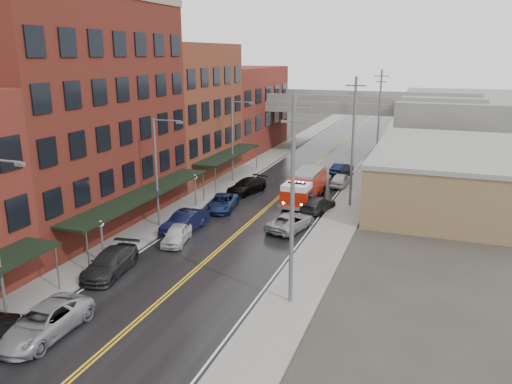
% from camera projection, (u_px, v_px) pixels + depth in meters
% --- Properties ---
extents(road, '(11.00, 160.00, 0.02)m').
position_uv_depth(road, '(260.00, 214.00, 44.83)').
color(road, black).
rests_on(road, ground).
extents(sidewalk_left, '(3.00, 160.00, 0.15)m').
position_uv_depth(sidewalk_left, '(187.00, 205.00, 47.22)').
color(sidewalk_left, slate).
rests_on(sidewalk_left, ground).
extents(sidewalk_right, '(3.00, 160.00, 0.15)m').
position_uv_depth(sidewalk_right, '(341.00, 222.00, 42.40)').
color(sidewalk_right, slate).
rests_on(sidewalk_right, ground).
extents(curb_left, '(0.30, 160.00, 0.15)m').
position_uv_depth(curb_left, '(203.00, 207.00, 46.67)').
color(curb_left, gray).
rests_on(curb_left, ground).
extents(curb_right, '(0.30, 160.00, 0.15)m').
position_uv_depth(curb_right, '(322.00, 220.00, 42.95)').
color(curb_right, gray).
rests_on(curb_right, ground).
extents(brick_building_b, '(9.00, 20.00, 18.00)m').
position_uv_depth(brick_building_b, '(77.00, 117.00, 40.46)').
color(brick_building_b, '#5C2018').
rests_on(brick_building_b, ground).
extents(brick_building_c, '(9.00, 15.00, 15.00)m').
position_uv_depth(brick_building_c, '(181.00, 112.00, 56.70)').
color(brick_building_c, brown).
rests_on(brick_building_c, ground).
extents(brick_building_far, '(9.00, 20.00, 12.00)m').
position_uv_depth(brick_building_far, '(238.00, 109.00, 72.94)').
color(brick_building_far, maroon).
rests_on(brick_building_far, ground).
extents(tan_building, '(14.00, 22.00, 5.00)m').
position_uv_depth(tan_building, '(451.00, 177.00, 47.94)').
color(tan_building, brown).
rests_on(tan_building, ground).
extents(right_far_block, '(18.00, 30.00, 8.00)m').
position_uv_depth(right_far_block, '(464.00, 123.00, 74.02)').
color(right_far_block, slate).
rests_on(right_far_block, ground).
extents(awning_1, '(2.60, 18.00, 3.09)m').
position_uv_depth(awning_1, '(143.00, 194.00, 40.16)').
color(awning_1, black).
rests_on(awning_1, ground).
extents(awning_2, '(2.60, 13.00, 3.09)m').
position_uv_depth(awning_2, '(229.00, 154.00, 56.00)').
color(awning_2, black).
rests_on(awning_2, ground).
extents(globe_lamp_1, '(0.44, 0.44, 3.12)m').
position_uv_depth(globe_lamp_1, '(101.00, 232.00, 33.65)').
color(globe_lamp_1, '#59595B').
rests_on(globe_lamp_1, ground).
extents(globe_lamp_2, '(0.44, 0.44, 3.12)m').
position_uv_depth(globe_lamp_2, '(195.00, 183.00, 46.32)').
color(globe_lamp_2, '#59595B').
rests_on(globe_lamp_2, ground).
extents(street_lamp_1, '(2.64, 0.22, 9.00)m').
position_uv_depth(street_lamp_1, '(159.00, 166.00, 40.16)').
color(street_lamp_1, '#59595B').
rests_on(street_lamp_1, ground).
extents(street_lamp_2, '(2.64, 0.22, 9.00)m').
position_uv_depth(street_lamp_2, '(234.00, 136.00, 54.64)').
color(street_lamp_2, '#59595B').
rests_on(street_lamp_2, ground).
extents(utility_pole_0, '(1.80, 0.24, 12.00)m').
position_uv_depth(utility_pole_0, '(292.00, 199.00, 27.19)').
color(utility_pole_0, '#59595B').
rests_on(utility_pole_0, ground).
extents(utility_pole_1, '(1.80, 0.24, 12.00)m').
position_uv_depth(utility_pole_1, '(353.00, 140.00, 45.29)').
color(utility_pole_1, '#59595B').
rests_on(utility_pole_1, ground).
extents(utility_pole_2, '(1.80, 0.24, 12.00)m').
position_uv_depth(utility_pole_2, '(379.00, 115.00, 63.39)').
color(utility_pole_2, '#59595B').
rests_on(utility_pole_2, ground).
extents(overpass, '(40.00, 10.00, 7.50)m').
position_uv_depth(overpass, '(334.00, 110.00, 72.18)').
color(overpass, slate).
rests_on(overpass, ground).
extents(fire_truck, '(3.27, 7.97, 2.90)m').
position_uv_depth(fire_truck, '(304.00, 187.00, 47.99)').
color(fire_truck, '#9E1907').
rests_on(fire_truck, ground).
extents(parked_car_left_2, '(2.60, 5.59, 1.55)m').
position_uv_depth(parked_car_left_2, '(43.00, 322.00, 25.37)').
color(parked_car_left_2, gray).
rests_on(parked_car_left_2, ground).
extents(parked_car_left_3, '(2.87, 5.54, 1.54)m').
position_uv_depth(parked_car_left_3, '(110.00, 263.00, 32.56)').
color(parked_car_left_3, black).
rests_on(parked_car_left_3, ground).
extents(parked_car_left_4, '(2.41, 4.26, 1.37)m').
position_uv_depth(parked_car_left_4, '(177.00, 234.00, 37.87)').
color(parked_car_left_4, silver).
rests_on(parked_car_left_4, ground).
extents(parked_car_left_5, '(2.32, 5.15, 1.64)m').
position_uv_depth(parked_car_left_5, '(185.00, 222.00, 40.30)').
color(parked_car_left_5, black).
rests_on(parked_car_left_5, ground).
extents(parked_car_left_6, '(3.06, 5.27, 1.38)m').
position_uv_depth(parked_car_left_6, '(222.00, 203.00, 45.90)').
color(parked_car_left_6, '#14244C').
rests_on(parked_car_left_6, ground).
extents(parked_car_left_7, '(3.40, 5.58, 1.51)m').
position_uv_depth(parked_car_left_7, '(247.00, 186.00, 51.30)').
color(parked_car_left_7, black).
rests_on(parked_car_left_7, ground).
extents(parked_car_right_0, '(3.44, 5.47, 1.41)m').
position_uv_depth(parked_car_right_0, '(291.00, 221.00, 40.70)').
color(parked_car_right_0, gray).
rests_on(parked_car_right_0, ground).
extents(parked_car_right_1, '(2.83, 5.01, 1.37)m').
position_uv_depth(parked_car_right_1, '(318.00, 204.00, 45.45)').
color(parked_car_right_1, '#2B2B2D').
rests_on(parked_car_right_1, ground).
extents(parked_car_right_2, '(1.94, 4.35, 1.45)m').
position_uv_depth(parked_car_right_2, '(341.00, 180.00, 53.95)').
color(parked_car_right_2, silver).
rests_on(parked_car_right_2, ground).
extents(parked_car_right_3, '(2.28, 4.34, 1.36)m').
position_uv_depth(parked_car_right_3, '(342.00, 169.00, 59.43)').
color(parked_car_right_3, black).
rests_on(parked_car_right_3, ground).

